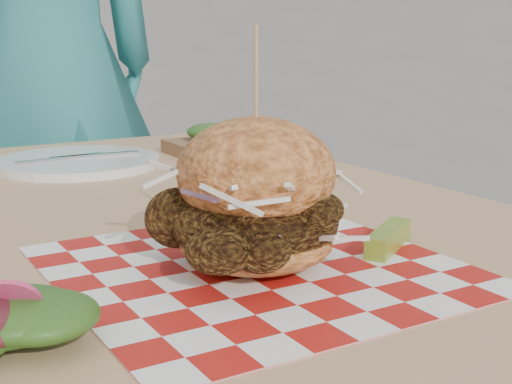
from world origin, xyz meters
TOP-DOWN VIEW (x-y plane):
  - diner at (0.01, 1.07)m, footprint 0.68×0.47m
  - patio_table at (-0.13, 0.01)m, footprint 0.80×1.20m
  - patio_chair at (-0.12, 0.99)m, footprint 0.48×0.49m
  - paper_liner at (-0.14, -0.25)m, footprint 0.36×0.36m
  - sandwich at (-0.14, -0.25)m, footprint 0.20×0.20m
  - pickle_spear at (0.00, -0.27)m, footprint 0.09×0.07m
  - place_setting at (-0.13, 0.36)m, footprint 0.27×0.27m
  - kraft_tray at (0.12, 0.35)m, footprint 0.15×0.12m

SIDE VIEW (x-z plane):
  - patio_chair at x=-0.12m, z-range 0.08..1.03m
  - patio_table at x=-0.13m, z-range 0.30..1.05m
  - paper_liner at x=-0.14m, z-range 0.75..0.75m
  - place_setting at x=-0.13m, z-range 0.75..0.77m
  - pickle_spear at x=0.00m, z-range 0.75..0.77m
  - kraft_tray at x=0.12m, z-range 0.74..0.80m
  - sandwich at x=-0.14m, z-range 0.70..0.93m
  - diner at x=0.01m, z-range 0.00..1.79m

